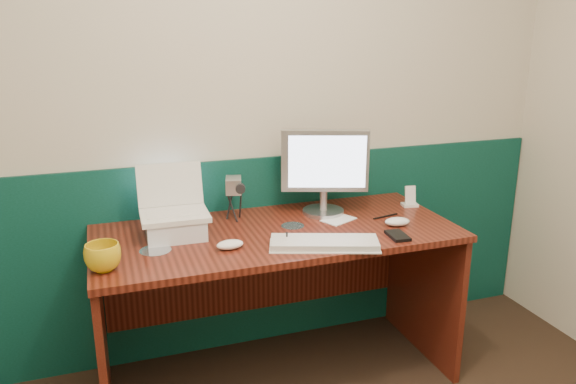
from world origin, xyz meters
name	(u,v)px	position (x,y,z in m)	size (l,w,h in m)	color
back_wall	(225,108)	(0.00, 1.75, 1.25)	(3.50, 0.04, 2.50)	beige
wainscot	(230,256)	(0.00, 1.74, 0.50)	(3.48, 0.02, 1.00)	#073227
desk	(277,306)	(0.14, 1.38, 0.38)	(1.60, 0.70, 0.75)	#3A120A
laptop_riser	(175,227)	(-0.30, 1.45, 0.79)	(0.25, 0.21, 0.09)	silver
laptop	(173,191)	(-0.30, 1.45, 0.95)	(0.28, 0.22, 0.24)	silver
monitor	(324,172)	(0.42, 1.53, 0.96)	(0.41, 0.12, 0.41)	#AFAEB3
keyboard	(324,244)	(0.26, 1.13, 0.76)	(0.44, 0.15, 0.03)	silver
mouse_right	(397,222)	(0.67, 1.26, 0.77)	(0.12, 0.07, 0.04)	white
mouse_left	(230,245)	(-0.11, 1.24, 0.77)	(0.11, 0.07, 0.04)	white
mug	(103,257)	(-0.60, 1.18, 0.80)	(0.13, 0.13, 0.11)	gold
camcorder	(234,197)	(-0.01, 1.58, 0.86)	(0.10, 0.14, 0.22)	#BCBCC1
cd_spindle	(287,241)	(0.13, 1.21, 0.76)	(0.11, 0.11, 0.02)	silver
cd_loose_a	(155,250)	(-0.40, 1.32, 0.75)	(0.13, 0.13, 0.00)	#ADB3BD
cd_loose_b	(293,226)	(0.22, 1.41, 0.75)	(0.11, 0.11, 0.00)	#B2B9C3
pen	(386,216)	(0.68, 1.38, 0.75)	(0.01, 0.01, 0.14)	black
papers	(339,220)	(0.45, 1.42, 0.75)	(0.15, 0.10, 0.00)	white
dock	(410,205)	(0.88, 1.49, 0.76)	(0.08, 0.06, 0.01)	silver
music_player	(410,195)	(0.88, 1.49, 0.81)	(0.05, 0.01, 0.09)	white
pda	(398,236)	(0.60, 1.13, 0.76)	(0.07, 0.13, 0.01)	black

